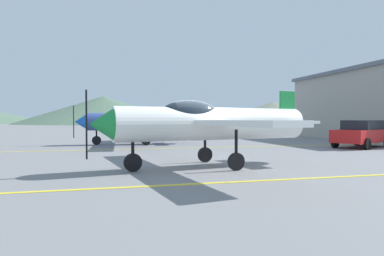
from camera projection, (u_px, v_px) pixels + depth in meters
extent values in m
plane|color=slate|center=(205.00, 165.00, 12.07)|extent=(400.00, 400.00, 0.00)
cube|color=yellow|center=(241.00, 182.00, 8.83)|extent=(80.00, 0.16, 0.01)
cube|color=yellow|center=(171.00, 148.00, 18.97)|extent=(80.00, 0.16, 0.01)
cylinder|color=white|center=(214.00, 124.00, 11.71)|extent=(7.21, 2.36, 1.15)
cone|color=#1E8C3F|center=(101.00, 124.00, 10.12)|extent=(0.89, 1.09, 0.98)
cube|color=black|center=(86.00, 125.00, 9.95)|extent=(0.06, 0.13, 2.09)
ellipsoid|color=#1E2833|center=(190.00, 114.00, 11.32)|extent=(2.22, 1.29, 0.94)
cube|color=white|center=(203.00, 122.00, 11.54)|extent=(2.72, 9.27, 0.17)
cube|color=white|center=(287.00, 122.00, 13.03)|extent=(1.19, 2.81, 0.10)
cube|color=#1E8C3F|center=(287.00, 107.00, 13.01)|extent=(0.67, 0.24, 1.26)
cylinder|color=black|center=(133.00, 146.00, 10.54)|extent=(0.10, 0.10, 1.05)
cylinder|color=black|center=(133.00, 163.00, 10.56)|extent=(0.60, 0.22, 0.59)
cylinder|color=black|center=(205.00, 141.00, 12.87)|extent=(0.10, 0.10, 1.05)
cylinder|color=black|center=(205.00, 155.00, 12.88)|extent=(0.60, 0.22, 0.59)
cylinder|color=black|center=(236.00, 146.00, 10.77)|extent=(0.10, 0.10, 1.05)
cylinder|color=black|center=(236.00, 162.00, 10.78)|extent=(0.60, 0.22, 0.59)
cylinder|color=#33478C|center=(141.00, 122.00, 22.26)|extent=(7.15, 1.36, 1.15)
cone|color=blue|center=(80.00, 122.00, 21.43)|extent=(0.76, 1.00, 0.98)
cube|color=black|center=(74.00, 122.00, 21.34)|extent=(0.05, 0.13, 2.09)
ellipsoid|color=#1E2833|center=(127.00, 117.00, 22.05)|extent=(2.12, 1.00, 0.94)
cube|color=#33478C|center=(135.00, 121.00, 22.17)|extent=(1.43, 9.24, 0.17)
cube|color=#33478C|center=(189.00, 121.00, 22.95)|extent=(0.81, 2.74, 0.10)
cube|color=blue|center=(189.00, 113.00, 22.94)|extent=(0.66, 0.15, 1.26)
cylinder|color=black|center=(96.00, 132.00, 21.66)|extent=(0.10, 0.10, 1.05)
cylinder|color=black|center=(96.00, 140.00, 21.67)|extent=(0.59, 0.14, 0.59)
cylinder|color=black|center=(143.00, 131.00, 23.45)|extent=(0.10, 0.10, 1.05)
cylinder|color=black|center=(143.00, 139.00, 23.46)|extent=(0.59, 0.14, 0.59)
cylinder|color=black|center=(146.00, 133.00, 21.20)|extent=(0.10, 0.10, 1.05)
cylinder|color=black|center=(146.00, 141.00, 21.21)|extent=(0.59, 0.14, 0.59)
cube|color=red|center=(362.00, 136.00, 19.74)|extent=(4.66, 3.46, 0.75)
cube|color=black|center=(363.00, 125.00, 19.82)|extent=(2.85, 2.46, 0.55)
cylinder|color=black|center=(335.00, 142.00, 19.55)|extent=(0.67, 0.47, 0.64)
cylinder|color=black|center=(367.00, 144.00, 18.16)|extent=(0.67, 0.47, 0.64)
cylinder|color=black|center=(357.00, 140.00, 21.35)|extent=(0.67, 0.47, 0.64)
cone|color=#4C6651|center=(104.00, 110.00, 124.01)|extent=(63.00, 63.00, 10.37)
cone|color=slate|center=(273.00, 112.00, 155.99)|extent=(62.84, 62.84, 9.91)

